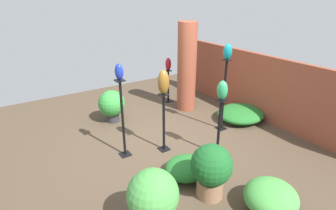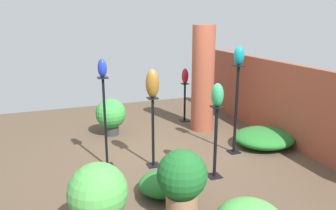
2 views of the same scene
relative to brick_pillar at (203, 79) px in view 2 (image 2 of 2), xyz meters
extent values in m
plane|color=#4C3D2D|center=(1.20, -1.22, -1.12)|extent=(8.00, 8.00, 0.00)
cube|color=brown|center=(1.20, 1.18, -0.34)|extent=(5.60, 0.12, 1.55)
cylinder|color=brown|center=(0.00, 0.00, 0.00)|extent=(0.48, 0.48, 2.24)
cube|color=black|center=(1.37, -0.02, -1.11)|extent=(0.20, 0.20, 0.01)
cube|color=black|center=(1.37, -0.02, -0.32)|extent=(0.04, 0.04, 1.60)
cube|color=black|center=(1.37, -0.02, 0.47)|extent=(0.16, 0.16, 0.02)
cube|color=black|center=(2.08, -0.80, -1.11)|extent=(0.20, 0.20, 0.01)
cube|color=black|center=(2.08, -0.80, -0.56)|extent=(0.04, 0.04, 1.13)
cube|color=black|center=(2.08, -0.80, 0.00)|extent=(0.16, 0.16, 0.02)
cube|color=black|center=(1.39, -1.56, -1.11)|extent=(0.20, 0.20, 0.01)
cube|color=black|center=(1.39, -1.56, -0.54)|extent=(0.04, 0.04, 1.17)
cube|color=black|center=(1.39, -1.56, 0.04)|extent=(0.16, 0.16, 0.02)
cube|color=black|center=(1.15, -2.29, -1.11)|extent=(0.20, 0.20, 0.01)
cube|color=black|center=(1.15, -2.29, -0.37)|extent=(0.04, 0.04, 1.50)
cube|color=black|center=(1.15, -2.29, 0.37)|extent=(0.16, 0.16, 0.02)
cube|color=black|center=(-0.67, -0.12, -1.11)|extent=(0.20, 0.20, 0.01)
cube|color=black|center=(-0.67, -0.12, -0.67)|extent=(0.04, 0.04, 0.91)
cube|color=black|center=(-0.67, -0.12, -0.22)|extent=(0.16, 0.16, 0.01)
ellipsoid|color=#0F727A|center=(1.37, -0.02, 0.64)|extent=(0.18, 0.17, 0.33)
ellipsoid|color=#2D9356|center=(2.08, -0.80, 0.18)|extent=(0.20, 0.18, 0.35)
ellipsoid|color=brown|center=(1.39, -1.56, 0.27)|extent=(0.20, 0.21, 0.45)
ellipsoid|color=#192D9E|center=(1.15, -2.29, 0.52)|extent=(0.15, 0.14, 0.29)
ellipsoid|color=maroon|center=(-0.67, -0.12, -0.04)|extent=(0.16, 0.16, 0.35)
cylinder|color=#936B4C|center=(2.85, -1.66, -0.98)|extent=(0.40, 0.40, 0.29)
sphere|color=#195923|center=(2.85, -1.66, -0.57)|extent=(0.62, 0.62, 0.62)
cylinder|color=#2D2D33|center=(-0.34, -1.93, -1.02)|extent=(0.30, 0.30, 0.20)
sphere|color=#338C38|center=(-0.34, -1.93, -0.66)|extent=(0.62, 0.62, 0.62)
sphere|color=#479942|center=(2.91, -2.68, -0.57)|extent=(0.66, 0.66, 0.66)
ellipsoid|color=#236B28|center=(1.28, 0.71, -0.96)|extent=(1.05, 1.20, 0.32)
ellipsoid|color=#236B28|center=(2.28, -1.67, -0.97)|extent=(0.68, 0.76, 0.30)
camera|label=1|loc=(5.15, -3.91, 1.73)|focal=28.00mm
camera|label=2|loc=(6.16, -3.07, 1.27)|focal=35.00mm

